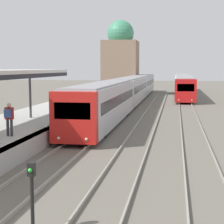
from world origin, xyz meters
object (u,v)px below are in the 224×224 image
Objects in this scene: person_on_platform at (9,117)px; train_far at (183,84)px; signal_post_near at (32,189)px; train_near at (131,89)px.

person_on_platform is 0.05× the size of train_far.
signal_post_near is at bearing -61.56° from person_on_platform.
train_near is 27.50× the size of signal_post_near.
train_far is (6.52, 15.96, -0.03)m from train_near.
train_near is at bearing 92.73° from signal_post_near.
signal_post_near is at bearing -95.31° from train_far.
person_on_platform is at bearing -102.01° from train_far.
person_on_platform is 9.39m from signal_post_near.
train_near is at bearing 84.32° from person_on_platform.
person_on_platform is 0.89× the size of signal_post_near.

